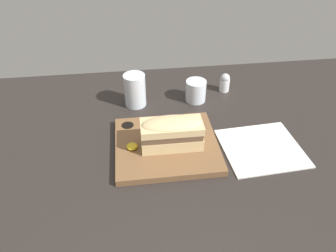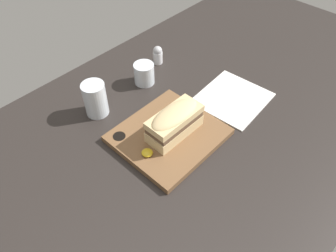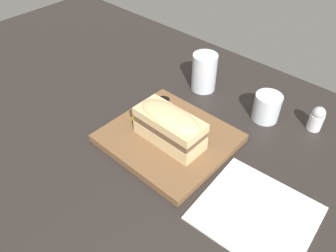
{
  "view_description": "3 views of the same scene",
  "coord_description": "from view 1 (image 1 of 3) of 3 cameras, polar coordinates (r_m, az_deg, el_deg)",
  "views": [
    {
      "loc": [
        -12.41,
        -67.69,
        63.1
      ],
      "look_at": [
        -3.3,
        3.75,
        7.6
      ],
      "focal_mm": 35.0,
      "sensor_mm": 36.0,
      "label": 1
    },
    {
      "loc": [
        -49.87,
        -41.79,
        73.31
      ],
      "look_at": [
        -5.49,
        -0.04,
        8.68
      ],
      "focal_mm": 35.0,
      "sensor_mm": 36.0,
      "label": 2
    },
    {
      "loc": [
        34.2,
        -41.24,
        57.49
      ],
      "look_at": [
        -1.65,
        -1.8,
        10.12
      ],
      "focal_mm": 35.0,
      "sensor_mm": 36.0,
      "label": 3
    }
  ],
  "objects": [
    {
      "name": "serving_board",
      "position": [
        0.92,
        -0.32,
        -3.32
      ],
      "size": [
        28.33,
        25.98,
        1.91
      ],
      "color": "brown",
      "rests_on": "dining_table"
    },
    {
      "name": "salt_shaker",
      "position": [
        1.17,
        9.86,
        7.5
      ],
      "size": [
        3.46,
        3.46,
        6.65
      ],
      "color": "white",
      "rests_on": "dining_table"
    },
    {
      "name": "dining_table",
      "position": [
        0.93,
        2.32,
        -4.48
      ],
      "size": [
        199.81,
        96.32,
        2.0
      ],
      "color": "#282321",
      "rests_on": "ground"
    },
    {
      "name": "napkin",
      "position": [
        0.96,
        15.97,
        -3.7
      ],
      "size": [
        22.74,
        21.3,
        0.4
      ],
      "rotation": [
        0.0,
        0.0,
        0.06
      ],
      "color": "white",
      "rests_on": "dining_table"
    },
    {
      "name": "wine_glass",
      "position": [
        1.11,
        4.85,
        5.95
      ],
      "size": [
        6.85,
        6.85,
        7.2
      ],
      "color": "silver",
      "rests_on": "dining_table"
    },
    {
      "name": "water_glass",
      "position": [
        1.08,
        -5.76,
        5.91
      ],
      "size": [
        7.03,
        7.03,
        10.9
      ],
      "color": "silver",
      "rests_on": "dining_table"
    },
    {
      "name": "sandwich",
      "position": [
        0.88,
        0.63,
        -0.89
      ],
      "size": [
        16.63,
        7.57,
        8.76
      ],
      "rotation": [
        0.0,
        0.0,
        -0.01
      ],
      "color": "#DBBC84",
      "rests_on": "serving_board"
    },
    {
      "name": "mustard_dollop",
      "position": [
        0.9,
        -6.29,
        -3.42
      ],
      "size": [
        3.07,
        3.07,
        1.23
      ],
      "color": "gold",
      "rests_on": "serving_board"
    }
  ]
}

